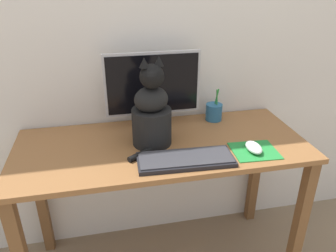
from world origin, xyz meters
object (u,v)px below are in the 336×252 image
at_px(monitor, 153,88).
at_px(keyboard, 186,159).
at_px(computer_mouse_right, 254,147).
at_px(pen_cup, 214,112).
at_px(cat, 152,113).

relative_size(monitor, keyboard, 1.14).
relative_size(monitor, computer_mouse_right, 4.30).
relative_size(computer_mouse_right, pen_cup, 0.62).
height_order(monitor, cat, cat).
relative_size(keyboard, computer_mouse_right, 3.78).
distance_m(computer_mouse_right, cat, 0.47).
height_order(monitor, keyboard, monitor).
xyz_separation_m(keyboard, computer_mouse_right, (0.31, 0.02, 0.01)).
bearing_deg(monitor, cat, -101.64).
bearing_deg(computer_mouse_right, pen_cup, 99.46).
bearing_deg(computer_mouse_right, cat, 158.21).
bearing_deg(monitor, computer_mouse_right, -41.83).
xyz_separation_m(cat, pen_cup, (0.36, 0.19, -0.11)).
height_order(cat, pen_cup, cat).
distance_m(monitor, pen_cup, 0.36).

